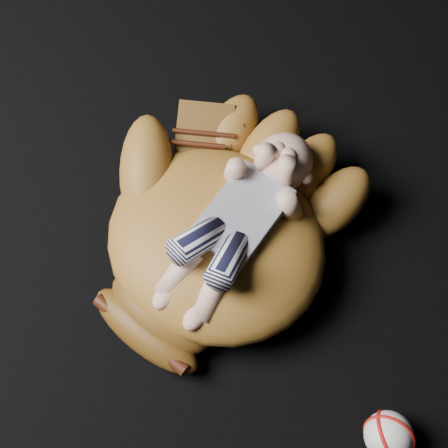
% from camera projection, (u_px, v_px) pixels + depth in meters
% --- Properties ---
extents(baseball_glove, '(0.49, 0.56, 0.17)m').
position_uv_depth(baseball_glove, '(216.00, 237.00, 1.06)').
color(baseball_glove, brown).
rests_on(baseball_glove, ground).
extents(newborn_baby, '(0.20, 0.38, 0.15)m').
position_uv_depth(newborn_baby, '(232.00, 227.00, 1.01)').
color(newborn_baby, '#DEA88F').
rests_on(newborn_baby, baseball_glove).
extents(baseball, '(0.10, 0.10, 0.08)m').
position_uv_depth(baseball, '(389.00, 436.00, 0.97)').
color(baseball, white).
rests_on(baseball, ground).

